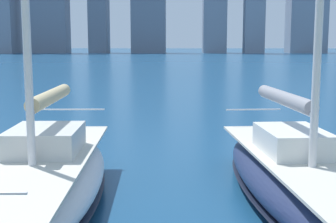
# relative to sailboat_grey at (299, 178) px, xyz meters

# --- Properties ---
(city_skyline) EXTENTS (170.63, 23.27, 49.63)m
(city_skyline) POSITION_rel_sailboat_grey_xyz_m (-6.90, -152.68, 17.34)
(city_skyline) COLOR slate
(city_skyline) RESTS_ON ground
(sailboat_grey) EXTENTS (3.14, 9.30, 11.36)m
(sailboat_grey) POSITION_rel_sailboat_grey_xyz_m (0.00, 0.00, 0.00)
(sailboat_grey) COLOR navy
(sailboat_grey) RESTS_ON ground
(sailboat_tan) EXTENTS (2.96, 8.65, 12.89)m
(sailboat_tan) POSITION_rel_sailboat_grey_xyz_m (5.60, 0.30, 0.03)
(sailboat_tan) COLOR white
(sailboat_tan) RESTS_ON ground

